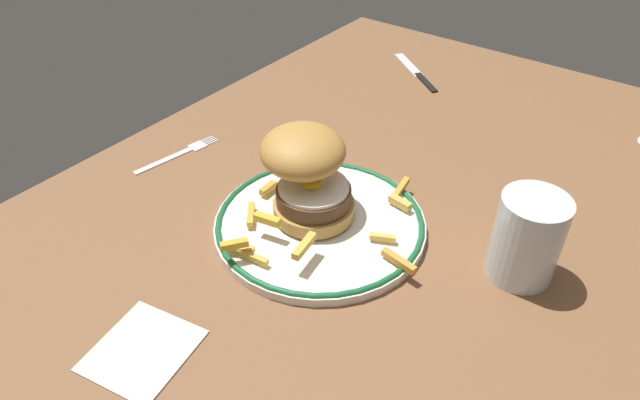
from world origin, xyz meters
The scene contains 8 objects.
ground_plane centered at (0.00, 0.00, -2.00)cm, with size 146.83×80.22×4.00cm, color brown.
dinner_plate centered at (5.60, 1.91, 0.84)cm, with size 27.20×27.20×1.60cm.
burger centered at (6.40, 4.45, 7.33)cm, with size 15.35×15.36×11.36cm.
fries_pile centered at (2.89, 0.95, 2.58)cm, with size 27.07×24.36×2.89cm.
water_glass centered at (13.18, -21.60, 4.55)cm, with size 7.71×7.71×10.72cm.
fork centered at (6.55, 29.76, 0.18)cm, with size 14.43×3.77×0.36cm.
knife centered at (53.33, 13.72, 0.26)cm, with size 12.25×15.12×0.70cm.
napkin centered at (-20.83, 4.92, 0.20)cm, with size 10.14×9.47×0.40cm, color silver.
Camera 1 is at (-38.92, -31.29, 47.64)cm, focal length 31.62 mm.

